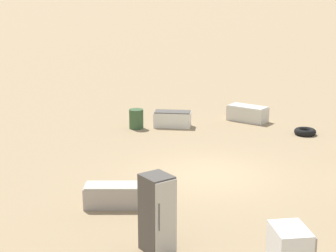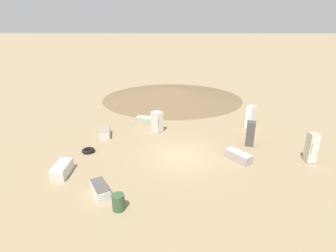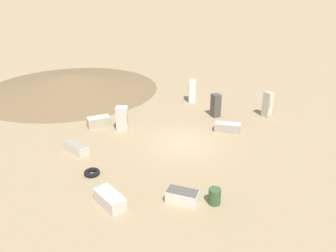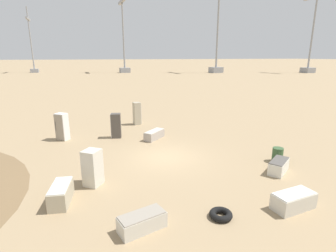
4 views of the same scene
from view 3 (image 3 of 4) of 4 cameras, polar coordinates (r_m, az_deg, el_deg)
ground_plane at (r=21.42m, az=2.69°, el=-3.01°), size 1000.00×1000.00×0.00m
dirt_mound at (r=33.24m, az=-16.68°, el=7.37°), size 16.78×16.78×1.45m
discarded_fridge_0 at (r=26.43m, az=16.94°, el=3.65°), size 0.62×0.68×1.95m
discarded_fridge_1 at (r=15.95m, az=2.51°, el=-12.16°), size 1.41×1.65×0.67m
discarded_fridge_2 at (r=16.00m, az=-10.12°, el=-12.42°), size 0.92×1.76×0.68m
discarded_fridge_3 at (r=23.25m, az=-8.00°, el=1.36°), size 1.04×1.02×1.70m
discarded_fridge_4 at (r=23.29m, az=10.33°, el=-0.22°), size 1.66×1.79×0.62m
discarded_fridge_5 at (r=24.09m, az=-11.95°, el=0.70°), size 1.72×1.00×0.79m
discarded_fridge_6 at (r=25.53m, az=8.29°, el=3.57°), size 0.73×0.83×1.80m
discarded_fridge_7 at (r=28.55m, az=4.26°, el=6.13°), size 0.96×0.97×1.92m
discarded_fridge_8 at (r=20.95m, az=-15.67°, el=-3.70°), size 1.08×1.75×0.60m
scrap_tire at (r=18.55m, az=-13.11°, el=-7.90°), size 0.87×0.87×0.25m
rusty_barrel at (r=15.98m, az=8.12°, el=-12.03°), size 0.59×0.59×0.81m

